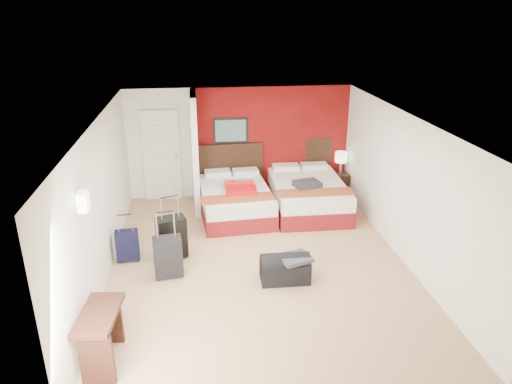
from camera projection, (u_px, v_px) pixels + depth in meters
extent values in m
plane|color=#D6AE83|center=(258.00, 263.00, 8.16)|extent=(6.50, 6.50, 0.00)
cube|color=white|center=(239.00, 143.00, 10.70)|extent=(5.00, 0.04, 2.50)
cube|color=white|center=(101.00, 203.00, 7.40)|extent=(0.04, 6.50, 2.50)
cube|color=black|center=(231.00, 131.00, 10.51)|extent=(0.78, 0.03, 0.58)
cube|color=white|center=(83.00, 201.00, 5.79)|extent=(0.12, 0.20, 0.24)
cube|color=maroon|center=(272.00, 142.00, 10.77)|extent=(3.50, 0.04, 2.50)
cube|color=silver|center=(195.00, 152.00, 9.99)|extent=(0.12, 1.20, 2.50)
cube|color=silver|center=(162.00, 156.00, 10.52)|extent=(0.82, 0.06, 2.05)
cube|color=silver|center=(235.00, 201.00, 9.94)|extent=(1.55, 2.11, 0.61)
cube|color=silver|center=(308.00, 196.00, 10.17)|extent=(1.54, 2.17, 0.64)
cube|color=red|center=(240.00, 187.00, 9.73)|extent=(0.66, 0.89, 0.11)
cube|color=#333237|center=(307.00, 184.00, 9.74)|extent=(0.60, 0.52, 0.12)
cube|color=black|center=(339.00, 184.00, 10.99)|extent=(0.40, 0.40, 0.53)
cylinder|color=beige|center=(341.00, 163.00, 10.80)|extent=(0.35, 0.35, 0.51)
cube|color=black|center=(172.00, 239.00, 8.20)|extent=(0.56, 0.44, 0.73)
cube|color=black|center=(168.00, 258.00, 7.63)|extent=(0.49, 0.34, 0.67)
cube|color=black|center=(128.00, 247.00, 8.14)|extent=(0.40, 0.27, 0.53)
cube|color=black|center=(285.00, 270.00, 7.56)|extent=(0.79, 0.43, 0.40)
cube|color=#3D3D42|center=(295.00, 258.00, 7.45)|extent=(0.57, 0.53, 0.06)
cube|color=black|center=(102.00, 337.00, 5.76)|extent=(0.52, 0.91, 0.73)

